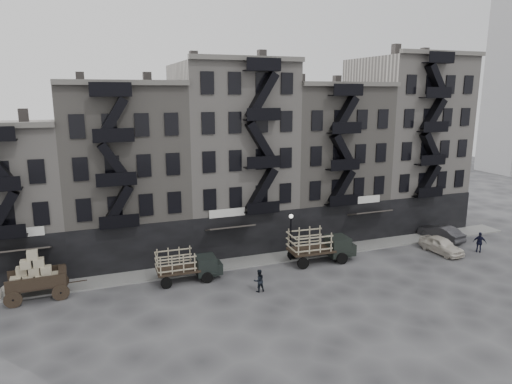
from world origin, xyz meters
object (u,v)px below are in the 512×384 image
object	(u,v)px
stake_truck_east	(320,243)
pedestrian_mid	(259,281)
policeman	(480,242)
stake_truck_west	(187,263)
car_far	(441,233)
wagon	(34,272)
car_east	(441,245)
horse	(12,291)

from	to	relation	value
stake_truck_east	pedestrian_mid	bearing A→B (deg)	-149.17
stake_truck_east	policeman	distance (m)	15.26
stake_truck_west	policeman	world-z (taller)	stake_truck_west
car_far	wagon	bearing A→B (deg)	-7.14
wagon	stake_truck_west	xyz separation A→B (m)	(10.82, -0.76, -0.59)
stake_truck_east	car_east	xyz separation A→B (m)	(11.56, -1.94, -0.93)
wagon	car_east	xyz separation A→B (m)	(34.03, -2.76, -1.29)
horse	stake_truck_east	xyz separation A→B (m)	(24.02, -0.94, 0.90)
stake_truck_west	stake_truck_east	size ratio (longest dim) A/B	0.86
wagon	car_east	bearing A→B (deg)	-6.85
horse	pedestrian_mid	size ratio (longest dim) A/B	1.06
wagon	car_east	world-z (taller)	wagon
stake_truck_west	stake_truck_east	distance (m)	11.66
wagon	stake_truck_west	size ratio (longest dim) A/B	0.84
stake_truck_east	stake_truck_west	bearing A→B (deg)	-177.47
car_east	horse	bearing A→B (deg)	171.71
horse	car_far	size ratio (longest dim) A/B	0.39
stake_truck_east	policeman	xyz separation A→B (m)	(14.93, -3.08, -0.71)
stake_truck_east	car_far	distance (m)	14.21
wagon	car_far	bearing A→B (deg)	-2.02
pedestrian_mid	policeman	size ratio (longest dim) A/B	0.90
wagon	horse	bearing A→B (deg)	173.10
stake_truck_west	horse	bearing A→B (deg)	177.58
car_far	horse	bearing A→B (deg)	-7.34
car_far	pedestrian_mid	distance (m)	21.79
wagon	car_far	xyz separation A→B (m)	(36.63, 0.13, -1.26)
pedestrian_mid	stake_truck_east	bearing A→B (deg)	-156.44
horse	wagon	distance (m)	2.00
horse	car_far	world-z (taller)	same
stake_truck_west	pedestrian_mid	size ratio (longest dim) A/B	2.98
car_east	car_far	size ratio (longest dim) A/B	0.94
stake_truck_east	policeman	world-z (taller)	stake_truck_east
policeman	car_east	bearing A→B (deg)	25.04
stake_truck_west	policeman	distance (m)	26.78
horse	car_east	xyz separation A→B (m)	(35.58, -2.88, -0.02)
wagon	stake_truck_east	bearing A→B (deg)	-4.29
horse	stake_truck_east	bearing A→B (deg)	-90.78
stake_truck_west	car_east	xyz separation A→B (m)	(23.21, -1.99, -0.70)
pedestrian_mid	wagon	bearing A→B (deg)	-21.19
stake_truck_east	horse	bearing A→B (deg)	-179.46
car_east	car_far	bearing A→B (deg)	44.36
wagon	stake_truck_east	xyz separation A→B (m)	(22.47, -0.81, -0.36)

